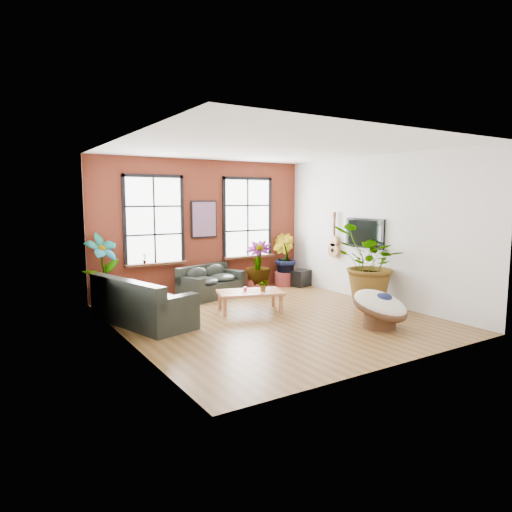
# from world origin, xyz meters

# --- Properties ---
(room) EXTENTS (6.04, 6.54, 3.54)m
(room) POSITION_xyz_m (0.00, 0.15, 1.75)
(room) COLOR brown
(room) RESTS_ON ground
(sofa_back) EXTENTS (1.92, 1.40, 0.80)m
(sofa_back) POSITION_xyz_m (-0.12, 2.62, 0.36)
(sofa_back) COLOR black
(sofa_back) RESTS_ON ground
(sofa_left) EXTENTS (1.57, 2.53, 0.93)m
(sofa_left) POSITION_xyz_m (-2.45, 1.04, 0.42)
(sofa_left) COLOR black
(sofa_left) RESTS_ON ground
(coffee_table) EXTENTS (1.59, 1.20, 0.54)m
(coffee_table) POSITION_xyz_m (-0.07, 0.75, 0.40)
(coffee_table) COLOR #9D5D38
(coffee_table) RESTS_ON ground
(papasan_chair) EXTENTS (1.35, 1.36, 0.80)m
(papasan_chair) POSITION_xyz_m (1.39, -1.70, 0.41)
(papasan_chair) COLOR #4B2E1A
(papasan_chair) RESTS_ON ground
(poster) EXTENTS (0.74, 0.06, 0.98)m
(poster) POSITION_xyz_m (0.00, 3.18, 1.95)
(poster) COLOR black
(poster) RESTS_ON room
(tv_wall_unit) EXTENTS (0.13, 1.86, 1.20)m
(tv_wall_unit) POSITION_xyz_m (2.93, 0.60, 1.54)
(tv_wall_unit) COLOR black
(tv_wall_unit) RESTS_ON room
(media_box) EXTENTS (0.67, 0.61, 0.46)m
(media_box) POSITION_xyz_m (2.68, 2.51, 0.23)
(media_box) COLOR black
(media_box) RESTS_ON ground
(pot_back_left) EXTENTS (0.51, 0.51, 0.36)m
(pot_back_left) POSITION_xyz_m (-2.69, 2.85, 0.18)
(pot_back_left) COLOR maroon
(pot_back_left) RESTS_ON ground
(pot_back_right) EXTENTS (0.66, 0.66, 0.40)m
(pot_back_right) POSITION_xyz_m (2.34, 2.83, 0.20)
(pot_back_right) COLOR maroon
(pot_back_right) RESTS_ON ground
(pot_right_wall) EXTENTS (0.56, 0.56, 0.37)m
(pot_right_wall) POSITION_xyz_m (2.38, -0.43, 0.19)
(pot_right_wall) COLOR maroon
(pot_right_wall) RESTS_ON ground
(pot_mid) EXTENTS (0.54, 0.54, 0.36)m
(pot_mid) POSITION_xyz_m (1.20, 2.45, 0.18)
(pot_mid) COLOR maroon
(pot_mid) RESTS_ON ground
(floor_plant_back_left) EXTENTS (0.97, 0.81, 1.57)m
(floor_plant_back_left) POSITION_xyz_m (-2.72, 2.85, 0.93)
(floor_plant_back_left) COLOR #1C4813
(floor_plant_back_left) RESTS_ON ground
(floor_plant_back_right) EXTENTS (0.68, 0.80, 1.34)m
(floor_plant_back_right) POSITION_xyz_m (2.35, 2.85, 0.82)
(floor_plant_back_right) COLOR #1C4813
(floor_plant_back_right) RESTS_ON ground
(floor_plant_right_wall) EXTENTS (1.76, 1.59, 1.74)m
(floor_plant_right_wall) POSITION_xyz_m (2.38, -0.43, 1.03)
(floor_plant_right_wall) COLOR #1C4813
(floor_plant_right_wall) RESTS_ON ground
(floor_plant_mid) EXTENTS (0.98, 0.98, 1.23)m
(floor_plant_mid) POSITION_xyz_m (1.22, 2.44, 0.76)
(floor_plant_mid) COLOR #1C4813
(floor_plant_mid) RESTS_ON ground
(table_plant) EXTENTS (0.26, 0.24, 0.25)m
(table_plant) POSITION_xyz_m (0.21, 0.63, 0.58)
(table_plant) COLOR #1C4813
(table_plant) RESTS_ON coffee_table
(sill_plant_left) EXTENTS (0.17, 0.17, 0.27)m
(sill_plant_left) POSITION_xyz_m (-1.65, 3.13, 1.04)
(sill_plant_left) COLOR #1C4813
(sill_plant_left) RESTS_ON room
(sill_plant_right) EXTENTS (0.19, 0.19, 0.27)m
(sill_plant_right) POSITION_xyz_m (1.70, 3.13, 1.04)
(sill_plant_right) COLOR #1C4813
(sill_plant_right) RESTS_ON room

